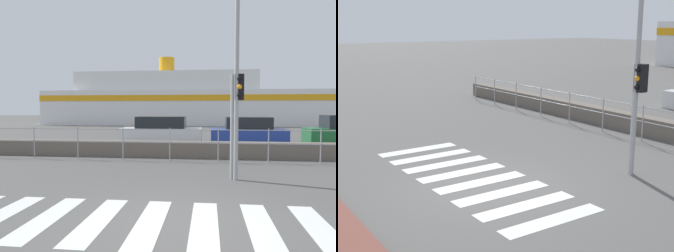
{
  "view_description": "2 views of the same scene",
  "coord_description": "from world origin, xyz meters",
  "views": [
    {
      "loc": [
        0.52,
        -5.29,
        1.9
      ],
      "look_at": [
        -0.39,
        2.0,
        1.5
      ],
      "focal_mm": 35.0,
      "sensor_mm": 36.0,
      "label": 1
    },
    {
      "loc": [
        8.72,
        -5.61,
        3.77
      ],
      "look_at": [
        -0.81,
        1.0,
        1.2
      ],
      "focal_mm": 50.0,
      "sensor_mm": 36.0,
      "label": 2
    }
  ],
  "objects": [
    {
      "name": "crosswalk",
      "position": [
        -0.89,
        0.0,
        0.0
      ],
      "size": [
        6.75,
        2.4,
        0.01
      ],
      "color": "silver",
      "rests_on": "ground_plane"
    },
    {
      "name": "traffic_light_far",
      "position": [
        1.25,
        3.5,
        2.05
      ],
      "size": [
        0.34,
        0.32,
        2.8
      ],
      "color": "#9EA0A3",
      "rests_on": "ground_plane"
    },
    {
      "name": "harbor_fence",
      "position": [
        -0.0,
        6.41,
        0.78
      ],
      "size": [
        22.61,
        0.04,
        1.19
      ],
      "color": "#9EA0A3",
      "rests_on": "ground_plane"
    },
    {
      "name": "streetlamp",
      "position": [
        1.24,
        3.22,
        3.78
      ],
      "size": [
        0.32,
        1.22,
        6.1
      ],
      "color": "#9EA0A3",
      "rests_on": "ground_plane"
    },
    {
      "name": "ground_plane",
      "position": [
        0.0,
        0.0,
        0.0
      ],
      "size": [
        160.0,
        160.0,
        0.0
      ],
      "primitive_type": "plane",
      "color": "#565451"
    }
  ]
}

